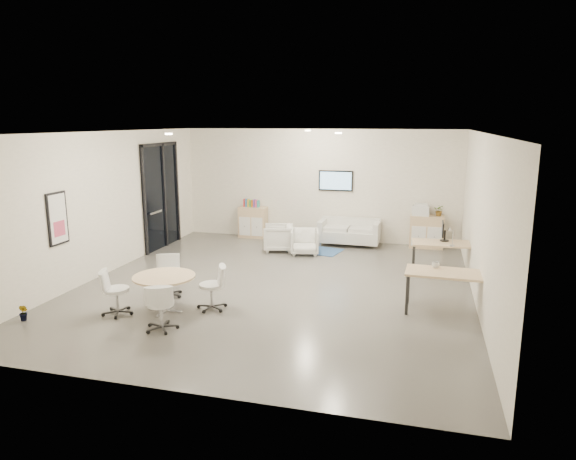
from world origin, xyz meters
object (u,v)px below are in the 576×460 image
at_px(sideboard_right, 427,232).
at_px(desk_front, 447,276).
at_px(sideboard_left, 253,222).
at_px(loveseat, 349,233).
at_px(round_table, 164,280).
at_px(armchair_left, 278,236).
at_px(armchair_right, 305,241).
at_px(desk_rear, 444,246).

relative_size(sideboard_right, desk_front, 0.61).
xyz_separation_m(sideboard_left, loveseat, (2.92, -0.19, -0.12)).
bearing_deg(round_table, loveseat, 67.40).
relative_size(sideboard_left, round_table, 0.82).
bearing_deg(armchair_left, round_table, -22.22).
distance_m(desk_front, round_table, 5.12).
relative_size(sideboard_left, loveseat, 0.54).
distance_m(loveseat, armchair_left, 2.10).
relative_size(sideboard_right, loveseat, 0.53).
relative_size(sideboard_left, armchair_left, 1.19).
xyz_separation_m(loveseat, armchair_right, (-0.98, -1.35, 0.02)).
height_order(armchair_right, desk_rear, desk_rear).
height_order(sideboard_left, desk_front, sideboard_left).
xyz_separation_m(loveseat, round_table, (-2.51, -6.03, 0.26)).
xyz_separation_m(sideboard_right, armchair_right, (-3.07, -1.53, -0.08)).
relative_size(armchair_left, round_table, 0.69).
height_order(desk_rear, desk_front, desk_front).
bearing_deg(round_table, armchair_right, 71.88).
height_order(sideboard_left, armchair_right, sideboard_left).
bearing_deg(loveseat, desk_front, -61.59).
height_order(armchair_left, desk_rear, armchair_left).
bearing_deg(desk_rear, armchair_right, 160.86).
bearing_deg(desk_front, sideboard_right, 96.18).
bearing_deg(round_table, sideboard_left, 93.76).
bearing_deg(sideboard_right, loveseat, -175.08).
bearing_deg(armchair_left, desk_rear, 61.85).
xyz_separation_m(armchair_left, round_table, (-0.76, -4.87, 0.21)).
relative_size(armchair_right, desk_rear, 0.50).
xyz_separation_m(loveseat, desk_front, (2.44, -4.75, 0.34)).
distance_m(desk_rear, round_table, 6.23).
bearing_deg(desk_front, armchair_right, 137.30).
bearing_deg(armchair_left, sideboard_right, 95.97).
relative_size(sideboard_right, armchair_right, 1.24).
height_order(desk_rear, round_table, desk_rear).
bearing_deg(armchair_left, desk_front, 36.15).
xyz_separation_m(armchair_left, armchair_right, (0.77, -0.18, -0.02)).
bearing_deg(loveseat, armchair_left, -145.14).
bearing_deg(sideboard_left, sideboard_right, -0.07).
relative_size(loveseat, desk_front, 1.14).
bearing_deg(round_table, armchair_left, 81.13).
height_order(armchair_right, round_table, armchair_right).
bearing_deg(armchair_right, desk_rear, -27.69).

